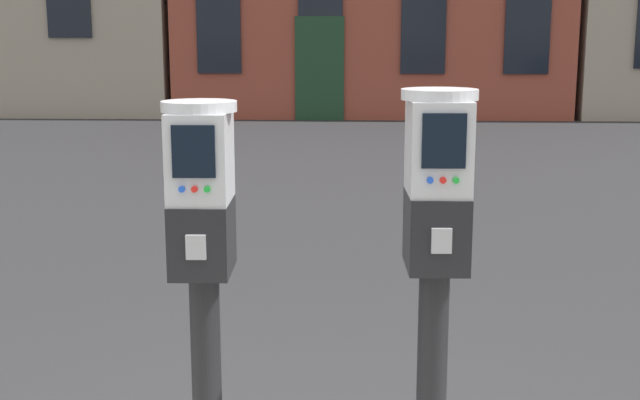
{
  "coord_description": "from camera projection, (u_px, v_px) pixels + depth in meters",
  "views": [
    {
      "loc": [
        0.27,
        -2.61,
        1.74
      ],
      "look_at": [
        0.16,
        -0.15,
        1.25
      ],
      "focal_mm": 46.9,
      "sensor_mm": 36.0,
      "label": 1
    }
  ],
  "objects": [
    {
      "name": "parking_meter_near_kerb",
      "position": [
        203.0,
        251.0,
        2.45
      ],
      "size": [
        0.22,
        0.26,
        1.42
      ],
      "rotation": [
        0.0,
        0.0,
        -1.54
      ],
      "color": "black",
      "rests_on": "sidewalk_slab"
    },
    {
      "name": "parking_meter_twin_adjacent",
      "position": [
        435.0,
        246.0,
        2.41
      ],
      "size": [
        0.22,
        0.26,
        1.45
      ],
      "rotation": [
        0.0,
        0.0,
        -1.54
      ],
      "color": "black",
      "rests_on": "sidewalk_slab"
    }
  ]
}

